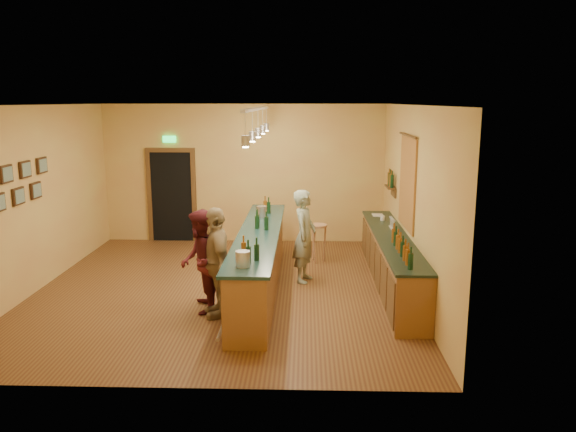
{
  "coord_description": "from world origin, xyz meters",
  "views": [
    {
      "loc": [
        1.44,
        -9.43,
        3.27
      ],
      "look_at": [
        1.13,
        0.2,
        1.28
      ],
      "focal_mm": 35.0,
      "sensor_mm": 36.0,
      "label": 1
    }
  ],
  "objects_px": {
    "customer_b": "(217,262)",
    "back_counter": "(392,261)",
    "tasting_bar": "(259,256)",
    "bar_stool": "(318,231)",
    "bartender": "(305,236)",
    "customer_a": "(201,261)"
  },
  "relations": [
    {
      "from": "bartender",
      "to": "tasting_bar",
      "type": "bearing_deg",
      "value": 135.79
    },
    {
      "from": "bar_stool",
      "to": "customer_a",
      "type": "bearing_deg",
      "value": -123.7
    },
    {
      "from": "bartender",
      "to": "back_counter",
      "type": "bearing_deg",
      "value": -88.48
    },
    {
      "from": "customer_b",
      "to": "back_counter",
      "type": "bearing_deg",
      "value": 99.26
    },
    {
      "from": "customer_a",
      "to": "customer_b",
      "type": "height_order",
      "value": "customer_b"
    },
    {
      "from": "back_counter",
      "to": "tasting_bar",
      "type": "bearing_deg",
      "value": -175.55
    },
    {
      "from": "tasting_bar",
      "to": "customer_a",
      "type": "height_order",
      "value": "customer_a"
    },
    {
      "from": "back_counter",
      "to": "bartender",
      "type": "bearing_deg",
      "value": 168.27
    },
    {
      "from": "bar_stool",
      "to": "bartender",
      "type": "bearing_deg",
      "value": -101.99
    },
    {
      "from": "customer_a",
      "to": "bar_stool",
      "type": "xyz_separation_m",
      "value": [
        1.88,
        2.83,
        -0.17
      ]
    },
    {
      "from": "customer_b",
      "to": "bartender",
      "type": "bearing_deg",
      "value": 125.52
    },
    {
      "from": "back_counter",
      "to": "bar_stool",
      "type": "distance_m",
      "value": 2.04
    },
    {
      "from": "customer_a",
      "to": "bar_stool",
      "type": "distance_m",
      "value": 3.4
    },
    {
      "from": "tasting_bar",
      "to": "customer_b",
      "type": "xyz_separation_m",
      "value": [
        -0.55,
        -1.23,
        0.25
      ]
    },
    {
      "from": "tasting_bar",
      "to": "customer_b",
      "type": "distance_m",
      "value": 1.37
    },
    {
      "from": "customer_a",
      "to": "customer_b",
      "type": "distance_m",
      "value": 0.33
    },
    {
      "from": "back_counter",
      "to": "customer_a",
      "type": "bearing_deg",
      "value": -158.53
    },
    {
      "from": "bar_stool",
      "to": "back_counter",
      "type": "bearing_deg",
      "value": -51.12
    },
    {
      "from": "tasting_bar",
      "to": "bar_stool",
      "type": "relative_size",
      "value": 6.46
    },
    {
      "from": "back_counter",
      "to": "tasting_bar",
      "type": "relative_size",
      "value": 0.89
    },
    {
      "from": "customer_a",
      "to": "customer_b",
      "type": "bearing_deg",
      "value": 48.63
    },
    {
      "from": "back_counter",
      "to": "customer_a",
      "type": "height_order",
      "value": "customer_a"
    }
  ]
}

